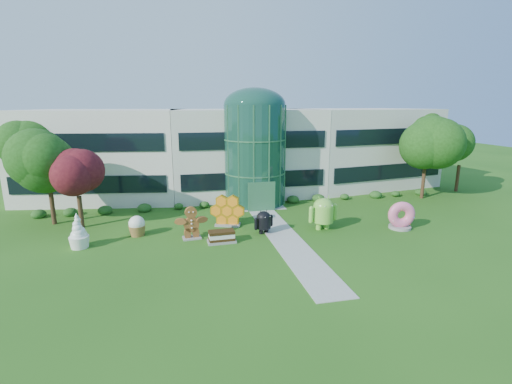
{
  "coord_description": "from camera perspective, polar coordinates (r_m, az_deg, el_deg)",
  "views": [
    {
      "loc": [
        -7.89,
        -23.85,
        9.87
      ],
      "look_at": [
        -1.2,
        6.0,
        2.6
      ],
      "focal_mm": 26.0,
      "sensor_mm": 36.0,
      "label": 1
    }
  ],
  "objects": [
    {
      "name": "atrium",
      "position": [
        37.05,
        -0.21,
        5.66
      ],
      "size": [
        6.0,
        6.0,
        9.8
      ],
      "primitive_type": "cylinder",
      "color": "#194738",
      "rests_on": "ground"
    },
    {
      "name": "cupcake",
      "position": [
        29.93,
        -17.85,
        -4.96
      ],
      "size": [
        1.58,
        1.58,
        1.58
      ],
      "primitive_type": null,
      "rotation": [
        0.0,
        0.0,
        -0.22
      ],
      "color": "white",
      "rests_on": "ground"
    },
    {
      "name": "donut",
      "position": [
        32.22,
        21.39,
        -3.29
      ],
      "size": [
        2.37,
        1.48,
        2.3
      ],
      "primitive_type": null,
      "rotation": [
        0.0,
        0.0,
        -0.2
      ],
      "color": "#E6578F",
      "rests_on": "ground"
    },
    {
      "name": "tree_red",
      "position": [
        32.99,
        -25.65,
        0.01
      ],
      "size": [
        4.0,
        4.0,
        6.0
      ],
      "primitive_type": null,
      "color": "#3F0C14",
      "rests_on": "ground"
    },
    {
      "name": "gingerbread",
      "position": [
        28.17,
        -9.93,
        -4.64
      ],
      "size": [
        2.81,
        1.28,
        2.52
      ],
      "primitive_type": null,
      "rotation": [
        0.0,
        0.0,
        0.09
      ],
      "color": "brown",
      "rests_on": "ground"
    },
    {
      "name": "android_black",
      "position": [
        28.96,
        1.19,
        -4.39
      ],
      "size": [
        2.17,
        1.86,
        2.08
      ],
      "primitive_type": null,
      "rotation": [
        0.0,
        0.0,
        0.41
      ],
      "color": "black",
      "rests_on": "ground"
    },
    {
      "name": "froyo",
      "position": [
        28.83,
        -25.69,
        -5.39
      ],
      "size": [
        1.59,
        1.59,
        2.5
      ],
      "primitive_type": null,
      "rotation": [
        0.0,
        0.0,
        -0.09
      ],
      "color": "white",
      "rests_on": "ground"
    },
    {
      "name": "android_green",
      "position": [
        30.27,
        10.3,
        -2.88
      ],
      "size": [
        2.91,
        2.17,
        3.03
      ],
      "primitive_type": null,
      "rotation": [
        0.0,
        0.0,
        0.15
      ],
      "color": "#74C33E",
      "rests_on": "ground"
    },
    {
      "name": "walkway",
      "position": [
        28.77,
        4.11,
        -6.69
      ],
      "size": [
        2.4,
        20.0,
        0.04
      ],
      "primitive_type": "cube",
      "color": "#9E9E93",
      "rests_on": "ground"
    },
    {
      "name": "trees_backdrop",
      "position": [
        38.11,
        -0.53,
        4.81
      ],
      "size": [
        52.0,
        8.0,
        8.4
      ],
      "primitive_type": null,
      "color": "#193E0F",
      "rests_on": "ground"
    },
    {
      "name": "honeycomb",
      "position": [
        30.77,
        -4.4,
        -3.07
      ],
      "size": [
        3.2,
        1.93,
        2.37
      ],
      "primitive_type": null,
      "rotation": [
        0.0,
        0.0,
        -0.31
      ],
      "color": "orange",
      "rests_on": "ground"
    },
    {
      "name": "ground",
      "position": [
        26.99,
        5.34,
        -8.14
      ],
      "size": [
        140.0,
        140.0,
        0.0
      ],
      "primitive_type": "plane",
      "color": "#215114",
      "rests_on": "ground"
    },
    {
      "name": "ice_cream_sandwich",
      "position": [
        27.33,
        -5.31,
        -6.84
      ],
      "size": [
        2.09,
        1.11,
        0.91
      ],
      "primitive_type": null,
      "rotation": [
        0.0,
        0.0,
        0.04
      ],
      "color": "black",
      "rests_on": "ground"
    },
    {
      "name": "building",
      "position": [
        42.91,
        -1.94,
        6.37
      ],
      "size": [
        46.0,
        15.0,
        9.3
      ],
      "primitive_type": null,
      "color": "beige",
      "rests_on": "ground"
    }
  ]
}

